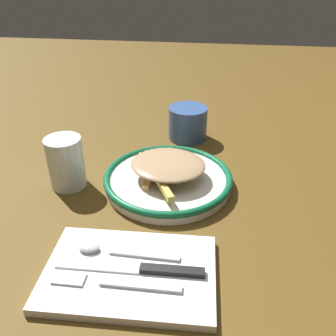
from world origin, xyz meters
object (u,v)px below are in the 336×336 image
fork (116,283)px  water_glass (66,162)px  fries_heap (168,165)px  napkin (130,273)px  knife (143,269)px  coffee_mug (188,123)px  plate (168,179)px  spoon (111,250)px

fork → water_glass: bearing=33.6°
fries_heap → napkin: (-0.24, 0.02, -0.04)m
fries_heap → knife: bearing=179.6°
water_glass → napkin: bearing=-141.0°
fries_heap → coffee_mug: size_ratio=1.69×
plate → napkin: size_ratio=1.05×
plate → fork: 0.27m
fork → water_glass: (0.24, 0.16, 0.03)m
knife → water_glass: water_glass is taller
napkin → knife: 0.02m
napkin → plate: bearing=-5.2°
knife → coffee_mug: coffee_mug is taller
coffee_mug → fork: bearing=173.8°
fork → knife: 0.04m
fries_heap → knife: size_ratio=0.95×
fries_heap → napkin: fries_heap is taller
fork → spoon: (0.06, 0.02, 0.00)m
knife → spoon: size_ratio=1.38×
fries_heap → fork: (-0.27, 0.03, -0.03)m
napkin → water_glass: size_ratio=2.38×
knife → spoon: 0.06m
fries_heap → napkin: size_ratio=0.84×
water_glass → coffee_mug: bearing=-41.2°
plate → coffee_mug: size_ratio=2.11×
spoon → coffee_mug: 0.43m
fries_heap → spoon: fries_heap is taller
knife → water_glass: (0.21, 0.19, 0.03)m
spoon → coffee_mug: bearing=-10.0°
fries_heap → fork: 0.28m
napkin → fork: fork is taller
plate → water_glass: size_ratio=2.49×
napkin → knife: bearing=-88.0°
fries_heap → coffee_mug: bearing=-5.2°
fork → coffee_mug: coffee_mug is taller
napkin → knife: knife is taller
napkin → coffee_mug: size_ratio=2.02×
spoon → plate: bearing=-15.2°
fork → spoon: bearing=21.8°
fork → water_glass: water_glass is taller
water_glass → fork: bearing=-146.4°
knife → spoon: spoon is taller
water_glass → knife: bearing=-138.0°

